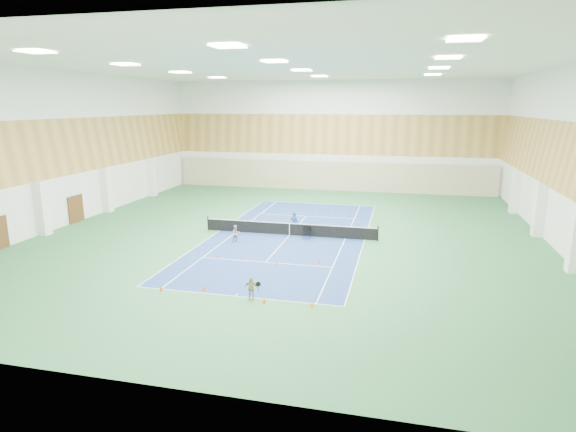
{
  "coord_description": "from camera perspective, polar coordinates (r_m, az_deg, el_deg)",
  "views": [
    {
      "loc": [
        7.82,
        -33.26,
        9.4
      ],
      "look_at": [
        0.43,
        -2.26,
        2.0
      ],
      "focal_mm": 30.0,
      "sensor_mm": 36.0,
      "label": 1
    }
  ],
  "objects": [
    {
      "name": "ground",
      "position": [
        35.44,
        0.17,
        -2.31
      ],
      "size": [
        40.0,
        40.0,
        0.0
      ],
      "primitive_type": "plane",
      "color": "#2D6B3E",
      "rests_on": "ground"
    },
    {
      "name": "room_shell",
      "position": [
        34.34,
        0.18,
        7.39
      ],
      "size": [
        36.0,
        40.0,
        12.0
      ],
      "primitive_type": null,
      "color": "white",
      "rests_on": "ground"
    },
    {
      "name": "wood_cladding",
      "position": [
        34.2,
        0.18,
        10.73
      ],
      "size": [
        36.0,
        40.0,
        8.0
      ],
      "primitive_type": null,
      "color": "#C08F47",
      "rests_on": "room_shell"
    },
    {
      "name": "ceiling_light_grid",
      "position": [
        34.26,
        0.19,
        17.29
      ],
      "size": [
        21.4,
        25.4,
        0.06
      ],
      "primitive_type": null,
      "color": "white",
      "rests_on": "room_shell"
    },
    {
      "name": "court_surface",
      "position": [
        35.44,
        0.17,
        -2.3
      ],
      "size": [
        10.97,
        23.77,
        0.01
      ],
      "primitive_type": "cube",
      "color": "navy",
      "rests_on": "ground"
    },
    {
      "name": "tennis_balls_scatter",
      "position": [
        35.42,
        0.17,
        -2.24
      ],
      "size": [
        10.57,
        22.77,
        0.07
      ],
      "primitive_type": null,
      "color": "yellow",
      "rests_on": "ground"
    },
    {
      "name": "tennis_net",
      "position": [
        35.29,
        0.18,
        -1.45
      ],
      "size": [
        12.8,
        0.1,
        1.1
      ],
      "primitive_type": null,
      "color": "black",
      "rests_on": "ground"
    },
    {
      "name": "back_curtain",
      "position": [
        54.15,
        4.98,
        4.74
      ],
      "size": [
        35.4,
        0.16,
        3.2
      ],
      "primitive_type": "cube",
      "color": "#C6B793",
      "rests_on": "ground"
    },
    {
      "name": "door_left_b",
      "position": [
        42.87,
        -23.84,
        0.78
      ],
      "size": [
        0.08,
        1.8,
        2.2
      ],
      "primitive_type": "cube",
      "color": "#593319",
      "rests_on": "ground"
    },
    {
      "name": "coach",
      "position": [
        35.75,
        0.75,
        -0.82
      ],
      "size": [
        0.65,
        0.48,
        1.64
      ],
      "primitive_type": "imported",
      "rotation": [
        0.0,
        0.0,
        2.98
      ],
      "color": "navy",
      "rests_on": "ground"
    },
    {
      "name": "child_court",
      "position": [
        33.85,
        -6.2,
        -2.07
      ],
      "size": [
        0.74,
        0.73,
        1.2
      ],
      "primitive_type": "imported",
      "rotation": [
        0.0,
        0.0,
        0.72
      ],
      "color": "gray",
      "rests_on": "ground"
    },
    {
      "name": "child_apron",
      "position": [
        23.98,
        -4.42,
        -8.54
      ],
      "size": [
        0.72,
        0.39,
        1.16
      ],
      "primitive_type": "imported",
      "rotation": [
        0.0,
        0.0,
        0.16
      ],
      "color": "tan",
      "rests_on": "ground"
    },
    {
      "name": "ball_cart",
      "position": [
        34.46,
        2.25,
        -1.99
      ],
      "size": [
        0.55,
        0.55,
        0.9
      ],
      "primitive_type": null,
      "rotation": [
        0.0,
        0.0,
        -0.07
      ],
      "color": "black",
      "rests_on": "ground"
    },
    {
      "name": "cone_svc_a",
      "position": [
        30.54,
        -8.28,
        -4.76
      ],
      "size": [
        0.22,
        0.22,
        0.24
      ],
      "primitive_type": "cone",
      "color": "#E4440C",
      "rests_on": "ground"
    },
    {
      "name": "cone_svc_b",
      "position": [
        30.37,
        -5.56,
        -4.82
      ],
      "size": [
        0.18,
        0.18,
        0.2
      ],
      "primitive_type": "cone",
      "color": "#D6620B",
      "rests_on": "ground"
    },
    {
      "name": "cone_svc_c",
      "position": [
        28.94,
        -1.32,
        -5.63
      ],
      "size": [
        0.21,
        0.21,
        0.23
      ],
      "primitive_type": "cone",
      "color": "#FF520D",
      "rests_on": "ground"
    },
    {
      "name": "cone_svc_d",
      "position": [
        29.31,
        3.71,
        -5.43
      ],
      "size": [
        0.21,
        0.21,
        0.23
      ],
      "primitive_type": "cone",
      "color": "#FF450D",
      "rests_on": "ground"
    },
    {
      "name": "cone_base_a",
      "position": [
        25.93,
        -14.77,
        -8.34
      ],
      "size": [
        0.22,
        0.22,
        0.25
      ],
      "primitive_type": "cone",
      "color": "#E2540B",
      "rests_on": "ground"
    },
    {
      "name": "cone_base_b",
      "position": [
        25.56,
        -9.89,
        -8.4
      ],
      "size": [
        0.23,
        0.23,
        0.25
      ],
      "primitive_type": "cone",
      "color": "#FD500D",
      "rests_on": "ground"
    },
    {
      "name": "cone_base_c",
      "position": [
        23.71,
        -2.84,
        -9.99
      ],
      "size": [
        0.21,
        0.21,
        0.23
      ],
      "primitive_type": "cone",
      "color": "#E5450C",
      "rests_on": "ground"
    },
    {
      "name": "cone_base_d",
      "position": [
        23.28,
        2.85,
        -10.43
      ],
      "size": [
        0.22,
        0.22,
        0.24
      ],
      "primitive_type": "cone",
      "color": "orange",
      "rests_on": "ground"
    }
  ]
}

